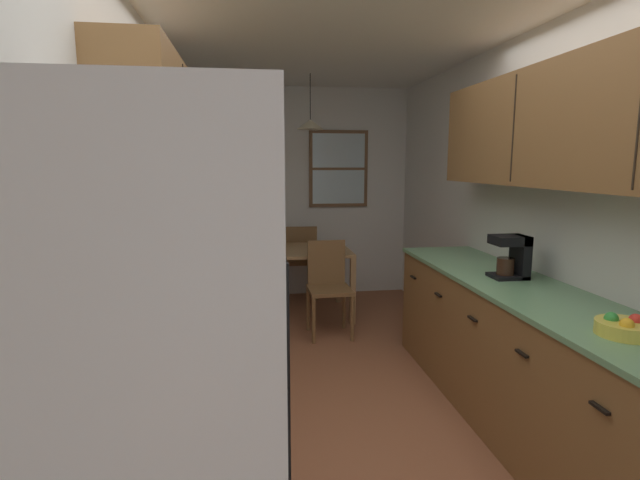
{
  "coord_description": "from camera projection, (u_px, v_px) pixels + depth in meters",
  "views": [
    {
      "loc": [
        -0.64,
        -2.38,
        1.64
      ],
      "look_at": [
        -0.1,
        1.41,
        1.04
      ],
      "focal_mm": 27.25,
      "sensor_mm": 36.0,
      "label": 1
    }
  ],
  "objects": [
    {
      "name": "trash_bin",
      "position": [
        247.0,
        305.0,
        4.51
      ],
      "size": [
        0.34,
        0.34,
        0.68
      ],
      "primitive_type": "cylinder",
      "color": "silver",
      "rests_on": "ground"
    },
    {
      "name": "counter_right",
      "position": [
        543.0,
        373.0,
        2.78
      ],
      "size": [
        0.64,
        3.33,
        0.9
      ],
      "color": "brown",
      "rests_on": "ground"
    },
    {
      "name": "storage_canister",
      "position": [
        178.0,
        295.0,
        2.37
      ],
      "size": [
        0.1,
        0.1,
        0.21
      ],
      "color": "red",
      "rests_on": "counter_left"
    },
    {
      "name": "counter_left",
      "position": [
        198.0,
        348.0,
        3.15
      ],
      "size": [
        0.64,
        1.8,
        0.9
      ],
      "color": "brown",
      "rests_on": "ground"
    },
    {
      "name": "microwave_over_range",
      "position": [
        119.0,
        154.0,
        1.76
      ],
      "size": [
        0.39,
        0.56,
        0.34
      ],
      "color": "white"
    },
    {
      "name": "dining_chair_far",
      "position": [
        301.0,
        258.0,
        5.9
      ],
      "size": [
        0.41,
        0.41,
        0.9
      ],
      "color": "brown",
      "rests_on": "ground"
    },
    {
      "name": "fruit_bowl",
      "position": [
        625.0,
        327.0,
        2.11
      ],
      "size": [
        0.24,
        0.24,
        0.09
      ],
      "color": "#E5D14C",
      "rests_on": "counter_right"
    },
    {
      "name": "wall_left",
      "position": [
        145.0,
        218.0,
        3.26
      ],
      "size": [
        0.1,
        9.0,
        2.55
      ],
      "primitive_type": "cube",
      "color": "silver",
      "rests_on": "ground"
    },
    {
      "name": "dining_chair_near",
      "position": [
        328.0,
        283.0,
        4.67
      ],
      "size": [
        0.41,
        0.41,
        0.9
      ],
      "color": "brown",
      "rests_on": "ground"
    },
    {
      "name": "wall_right",
      "position": [
        519.0,
        213.0,
        3.63
      ],
      "size": [
        0.1,
        9.0,
        2.55
      ],
      "primitive_type": "cube",
      "color": "silver",
      "rests_on": "ground"
    },
    {
      "name": "upper_cabinets_right",
      "position": [
        593.0,
        122.0,
        2.53
      ],
      "size": [
        0.33,
        3.01,
        0.7
      ],
      "color": "brown"
    },
    {
      "name": "dish_towel",
      "position": [
        256.0,
        422.0,
        2.16
      ],
      "size": [
        0.02,
        0.16,
        0.24
      ],
      "primitive_type": "cube",
      "color": "white"
    },
    {
      "name": "wall_back",
      "position": [
        303.0,
        193.0,
        6.04
      ],
      "size": [
        4.4,
        0.1,
        2.55
      ],
      "primitive_type": "cube",
      "color": "silver",
      "rests_on": "ground"
    },
    {
      "name": "refrigerator",
      "position": [
        134.0,
        467.0,
        1.21
      ],
      "size": [
        0.75,
        0.76,
        1.78
      ],
      "color": "white",
      "rests_on": "ground"
    },
    {
      "name": "back_window",
      "position": [
        338.0,
        169.0,
        5.98
      ],
      "size": [
        0.73,
        0.05,
        0.93
      ],
      "color": "brown"
    },
    {
      "name": "ceiling_slab",
      "position": [
        343.0,
        20.0,
        3.24
      ],
      "size": [
        4.4,
        9.0,
        0.08
      ],
      "primitive_type": "cube",
      "color": "white"
    },
    {
      "name": "pendant_light",
      "position": [
        310.0,
        124.0,
        5.04
      ],
      "size": [
        0.29,
        0.29,
        0.56
      ],
      "color": "black"
    },
    {
      "name": "upper_cabinets_left",
      "position": [
        164.0,
        127.0,
        2.86
      ],
      "size": [
        0.33,
        1.88,
        0.66
      ],
      "color": "brown"
    },
    {
      "name": "stove_range",
      "position": [
        168.0,
        455.0,
        1.96
      ],
      "size": [
        0.66,
        0.62,
        1.1
      ],
      "color": "white",
      "rests_on": "ground"
    },
    {
      "name": "ground_plane",
      "position": [
        341.0,
        384.0,
        3.65
      ],
      "size": [
        12.0,
        12.0,
        0.0
      ],
      "primitive_type": "plane",
      "color": "#995B3D"
    },
    {
      "name": "coffee_maker",
      "position": [
        513.0,
        256.0,
        3.15
      ],
      "size": [
        0.22,
        0.18,
        0.28
      ],
      "color": "black",
      "rests_on": "counter_right"
    },
    {
      "name": "dining_table",
      "position": [
        311.0,
        259.0,
        5.27
      ],
      "size": [
        0.82,
        0.86,
        0.73
      ],
      "color": "#A87F51",
      "rests_on": "ground"
    }
  ]
}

